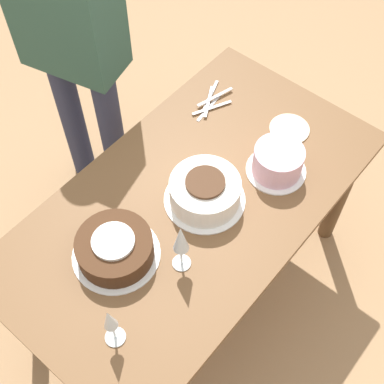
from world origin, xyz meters
name	(u,v)px	position (x,y,z in m)	size (l,w,h in m)	color
ground_plane	(192,285)	(0.00, 0.00, 0.00)	(12.00, 12.00, 0.00)	#A87F56
dining_table	(192,218)	(0.00, 0.00, 0.60)	(1.43, 0.78, 0.72)	brown
cake_center_white	(205,192)	(-0.03, 0.03, 0.77)	(0.29, 0.29, 0.11)	white
cake_front_chocolate	(115,248)	(0.33, -0.05, 0.77)	(0.29, 0.29, 0.10)	white
cake_back_decorated	(278,162)	(-0.29, 0.15, 0.78)	(0.22, 0.22, 0.11)	white
wine_glass_near	(181,240)	(0.21, 0.13, 0.88)	(0.06, 0.06, 0.23)	silver
wine_glass_far	(110,322)	(0.52, 0.14, 0.85)	(0.06, 0.06, 0.20)	silver
dessert_plate_left	(289,129)	(-0.49, 0.08, 0.72)	(0.15, 0.15, 0.01)	beige
fork_pile	(211,102)	(-0.41, -0.24, 0.73)	(0.22, 0.13, 0.01)	silver
person_cutting	(68,23)	(-0.18, -0.77, 0.98)	(0.31, 0.44, 1.62)	#2D334C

